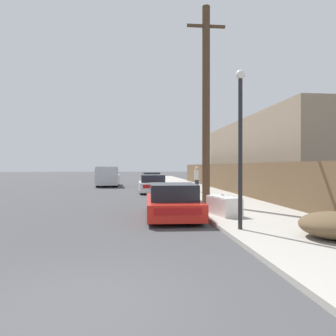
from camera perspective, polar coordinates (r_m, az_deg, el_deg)
ground_plane at (r=4.87m, az=-14.72°, el=-22.64°), size 220.00×220.00×0.00m
sidewalk_curb at (r=28.36m, az=3.52°, el=-3.41°), size 4.20×63.00×0.12m
discarded_fridge at (r=12.23m, az=9.70°, el=-6.48°), size 1.01×1.70×0.69m
parked_sports_car_red at (r=12.14m, az=0.75°, el=-5.94°), size 2.03×4.65×1.26m
car_parked_mid at (r=23.44m, az=-2.74°, el=-2.86°), size 1.91×4.09×1.29m
car_parked_far at (r=31.53m, az=-3.03°, el=-2.03°), size 2.00×4.15×1.32m
pickup_truck at (r=31.28m, az=-10.44°, el=-1.48°), size 2.08×5.61×1.86m
utility_pole at (r=15.64m, az=6.64°, el=11.05°), size 1.80×0.36×9.23m
street_lamp at (r=9.48m, az=12.48°, el=5.39°), size 0.26×0.26×4.49m
brush_pile at (r=9.16m, az=27.12°, el=-8.85°), size 1.71×1.76×0.65m
wooden_fence at (r=23.16m, az=10.61°, el=-1.67°), size 0.08×36.15×1.96m
building_right_house at (r=27.02m, az=18.27°, el=2.06°), size 6.00×19.03×5.46m
pedestrian at (r=22.84m, az=5.03°, el=-1.86°), size 0.34×0.34×1.77m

